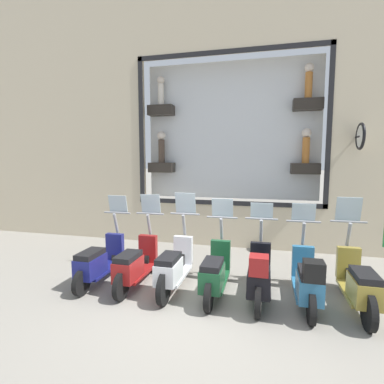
% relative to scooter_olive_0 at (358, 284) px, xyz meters
% --- Properties ---
extents(ground_plane, '(120.00, 120.00, 0.00)m').
position_rel_scooter_olive_0_xyz_m(ground_plane, '(-0.46, 2.44, -0.45)').
color(ground_plane, gray).
extents(building_facade, '(1.23, 36.00, 9.94)m').
position_rel_scooter_olive_0_xyz_m(building_facade, '(3.15, 2.44, 4.61)').
color(building_facade, beige).
rests_on(building_facade, ground_plane).
extents(scooter_olive_0, '(1.81, 0.61, 1.71)m').
position_rel_scooter_olive_0_xyz_m(scooter_olive_0, '(0.00, 0.00, 0.00)').
color(scooter_olive_0, black).
rests_on(scooter_olive_0, ground_plane).
extents(scooter_teal_1, '(1.79, 0.60, 1.57)m').
position_rel_scooter_olive_0_xyz_m(scooter_teal_1, '(-0.07, 0.76, 0.01)').
color(scooter_teal_1, black).
rests_on(scooter_teal_1, ground_plane).
extents(scooter_black_2, '(1.80, 0.60, 1.56)m').
position_rel_scooter_olive_0_xyz_m(scooter_black_2, '(-0.07, 1.51, 0.02)').
color(scooter_black_2, black).
rests_on(scooter_black_2, ground_plane).
extents(scooter_green_3, '(1.79, 0.61, 1.61)m').
position_rel_scooter_olive_0_xyz_m(scooter_green_3, '(-0.01, 2.27, -0.02)').
color(scooter_green_3, black).
rests_on(scooter_green_3, ground_plane).
extents(scooter_white_4, '(1.81, 0.60, 1.71)m').
position_rel_scooter_olive_0_xyz_m(scooter_white_4, '(0.00, 3.02, 0.00)').
color(scooter_white_4, black).
rests_on(scooter_white_4, ground_plane).
extents(scooter_red_5, '(1.80, 0.60, 1.65)m').
position_rel_scooter_olive_0_xyz_m(scooter_red_5, '(-0.01, 3.78, -0.02)').
color(scooter_red_5, black).
rests_on(scooter_red_5, ground_plane).
extents(scooter_navy_6, '(1.79, 0.61, 1.61)m').
position_rel_scooter_olive_0_xyz_m(scooter_navy_6, '(-0.01, 4.53, -0.03)').
color(scooter_navy_6, black).
rests_on(scooter_navy_6, ground_plane).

